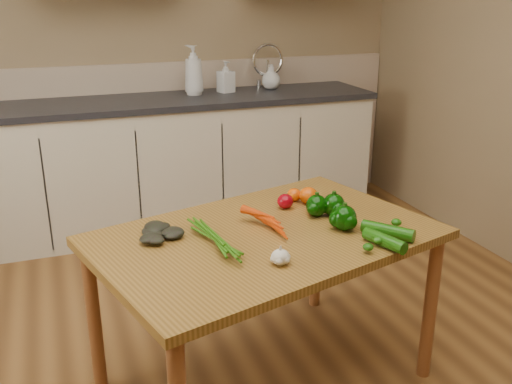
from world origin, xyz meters
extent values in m
cube|color=#937B58|center=(0.00, 2.51, 1.30)|extent=(4.00, 0.02, 2.60)
cube|color=#BFA78F|center=(0.00, 2.48, 0.55)|extent=(3.98, 0.03, 1.10)
cube|color=beige|center=(0.20, 2.19, 0.43)|extent=(2.80, 0.60, 0.86)
cube|color=#27272C|center=(0.20, 2.19, 0.88)|extent=(2.84, 0.64, 0.04)
cube|color=#99999E|center=(0.98, 2.19, 0.84)|extent=(0.55, 0.42, 0.10)
cylinder|color=silver|center=(0.98, 2.37, 1.02)|extent=(0.02, 0.02, 0.24)
cube|color=olive|center=(0.18, 0.30, 0.68)|extent=(1.47, 1.15, 0.04)
cylinder|color=brown|center=(0.84, 0.11, 0.33)|extent=(0.06, 0.06, 0.66)
cylinder|color=brown|center=(-0.49, 0.49, 0.33)|extent=(0.06, 0.06, 0.66)
cylinder|color=brown|center=(0.65, 0.81, 0.33)|extent=(0.06, 0.06, 0.66)
imported|color=silver|center=(0.39, 2.25, 1.07)|extent=(0.18, 0.18, 0.33)
imported|color=silver|center=(0.63, 2.27, 1.01)|extent=(0.12, 0.12, 0.22)
imported|color=silver|center=(0.98, 2.30, 0.99)|extent=(0.19, 0.19, 0.18)
ellipsoid|color=silver|center=(0.13, 0.04, 0.72)|extent=(0.07, 0.07, 0.06)
sphere|color=#053202|center=(0.44, 0.40, 0.74)|extent=(0.09, 0.09, 0.09)
sphere|color=#053202|center=(0.51, 0.38, 0.74)|extent=(0.09, 0.09, 0.09)
sphere|color=#053202|center=(0.48, 0.23, 0.74)|extent=(0.10, 0.10, 0.10)
ellipsoid|color=maroon|center=(0.35, 0.52, 0.73)|extent=(0.07, 0.07, 0.07)
ellipsoid|color=#DC4B05|center=(0.42, 0.59, 0.72)|extent=(0.06, 0.06, 0.06)
ellipsoid|color=#DC4B05|center=(0.47, 0.54, 0.73)|extent=(0.08, 0.08, 0.08)
cylinder|color=#124607|center=(0.60, 0.11, 0.72)|extent=(0.17, 0.19, 0.05)
cylinder|color=#124607|center=(0.54, 0.04, 0.72)|extent=(0.10, 0.19, 0.05)
camera|label=1|loc=(-0.56, -1.59, 1.59)|focal=40.00mm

